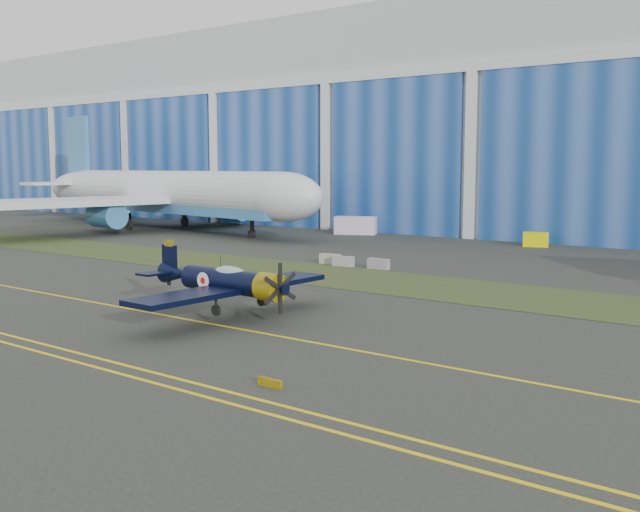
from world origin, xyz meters
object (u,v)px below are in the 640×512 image
Objects in this scene: jetliner at (167,146)px; tug at (536,239)px; shipping_container at (356,225)px; warbird at (225,281)px.

jetliner is 27.52× the size of tug.
tug is (24.30, -0.08, -0.37)m from shipping_container.
jetliner reaches higher than shipping_container.
tug is (49.38, 9.60, -10.82)m from jetliner.
jetliner is 51.45m from tug.
warbird is 64.34m from jetliner.
jetliner is 28.84m from shipping_container.
warbird is 0.19× the size of jetliner.
jetliner is (-50.19, 39.13, 9.43)m from warbird.
shipping_container is 24.30m from tug.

